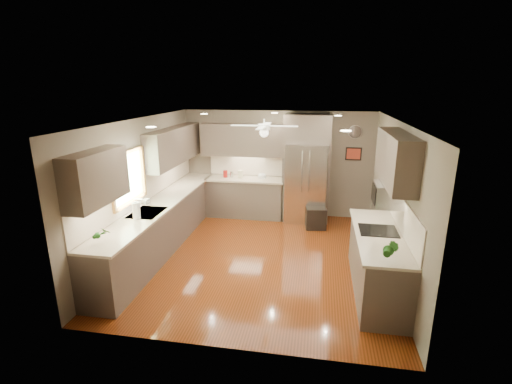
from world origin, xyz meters
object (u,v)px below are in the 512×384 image
(canister_a, at_px, (225,174))
(potted_plant_right, at_px, (391,250))
(potted_plant_left, at_px, (102,234))
(paper_towel, at_px, (136,211))
(stool, at_px, (316,217))
(microwave, at_px, (388,194))
(soap_bottle, at_px, (147,201))
(canister_b, at_px, (232,174))
(refrigerator, at_px, (306,171))
(canister_c, at_px, (240,174))
(bowl, at_px, (262,177))

(canister_a, relative_size, potted_plant_right, 0.54)
(potted_plant_left, bearing_deg, potted_plant_right, 1.49)
(paper_towel, bearing_deg, stool, 40.96)
(microwave, bearing_deg, soap_bottle, 174.66)
(canister_a, xyz_separation_m, canister_b, (0.16, 0.02, -0.01))
(canister_b, relative_size, stool, 0.28)
(canister_a, distance_m, paper_towel, 3.13)
(refrigerator, height_order, microwave, refrigerator)
(soap_bottle, xyz_separation_m, microwave, (4.11, -0.38, 0.44))
(refrigerator, relative_size, paper_towel, 7.94)
(potted_plant_left, bearing_deg, canister_c, 74.60)
(canister_a, xyz_separation_m, microwave, (3.24, -2.76, 0.46))
(canister_a, height_order, paper_towel, paper_towel)
(canister_a, xyz_separation_m, potted_plant_right, (3.13, -3.94, 0.08))
(soap_bottle, height_order, potted_plant_left, potted_plant_left)
(refrigerator, bearing_deg, paper_towel, -131.45)
(paper_towel, bearing_deg, soap_bottle, 101.87)
(canister_b, xyz_separation_m, stool, (2.02, -0.54, -0.77))
(canister_a, xyz_separation_m, stool, (2.18, -0.52, -0.78))
(canister_b, xyz_separation_m, microwave, (3.09, -2.78, 0.47))
(canister_c, bearing_deg, bowl, 5.31)
(canister_c, relative_size, paper_towel, 0.63)
(paper_towel, bearing_deg, potted_plant_right, -13.02)
(potted_plant_left, height_order, refrigerator, refrigerator)
(canister_c, relative_size, refrigerator, 0.08)
(potted_plant_left, distance_m, refrigerator, 4.79)
(paper_towel, bearing_deg, canister_a, 76.57)
(potted_plant_left, distance_m, potted_plant_right, 3.86)
(potted_plant_left, bearing_deg, canister_b, 77.61)
(stool, bearing_deg, canister_b, 165.07)
(canister_c, bearing_deg, microwave, -43.66)
(potted_plant_left, relative_size, refrigerator, 0.12)
(stool, bearing_deg, microwave, -64.53)
(canister_a, distance_m, microwave, 4.28)
(bowl, relative_size, microwave, 0.35)
(canister_b, bearing_deg, paper_towel, -106.10)
(canister_a, height_order, canister_b, canister_a)
(canister_c, bearing_deg, stool, -15.58)
(canister_b, height_order, soap_bottle, soap_bottle)
(canister_a, bearing_deg, bowl, 1.81)
(potted_plant_right, height_order, paper_towel, potted_plant_right)
(potted_plant_left, distance_m, paper_towel, 0.99)
(bowl, relative_size, stool, 0.39)
(canister_b, relative_size, paper_towel, 0.45)
(soap_bottle, xyz_separation_m, bowl, (1.75, 2.40, -0.07))
(canister_c, height_order, potted_plant_left, potted_plant_left)
(canister_c, distance_m, potted_plant_left, 4.17)
(canister_b, xyz_separation_m, paper_towel, (-0.88, -3.06, 0.07))
(soap_bottle, height_order, microwave, microwave)
(canister_a, height_order, refrigerator, refrigerator)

